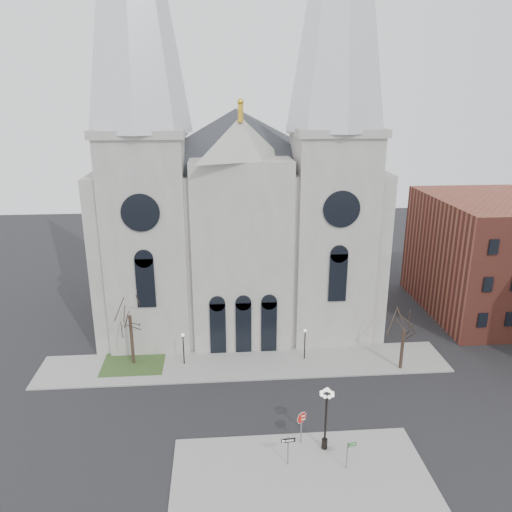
{
  "coord_description": "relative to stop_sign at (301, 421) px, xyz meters",
  "views": [
    {
      "loc": [
        -2.41,
        -32.53,
        25.39
      ],
      "look_at": [
        0.84,
        8.0,
        12.25
      ],
      "focal_mm": 35.0,
      "sensor_mm": 36.0,
      "label": 1
    }
  ],
  "objects": [
    {
      "name": "ground",
      "position": [
        -3.55,
        1.04,
        -2.04
      ],
      "size": [
        160.0,
        160.0,
        0.0
      ],
      "primitive_type": "plane",
      "color": "black",
      "rests_on": "ground"
    },
    {
      "name": "sidewalk_near",
      "position": [
        -0.55,
        -3.96,
        -1.97
      ],
      "size": [
        18.0,
        10.0,
        0.14
      ],
      "primitive_type": "cube",
      "color": "gray",
      "rests_on": "ground"
    },
    {
      "name": "sidewalk_far",
      "position": [
        -3.55,
        12.04,
        -1.97
      ],
      "size": [
        40.0,
        6.0,
        0.14
      ],
      "primitive_type": "cube",
      "color": "gray",
      "rests_on": "ground"
    },
    {
      "name": "grass_patch",
      "position": [
        -14.55,
        13.04,
        -1.95
      ],
      "size": [
        6.0,
        5.0,
        0.18
      ],
      "primitive_type": "cube",
      "color": "#29411B",
      "rests_on": "ground"
    },
    {
      "name": "cathedral",
      "position": [
        -3.55,
        23.9,
        16.44
      ],
      "size": [
        33.0,
        26.66,
        54.0
      ],
      "color": "gray",
      "rests_on": "ground"
    },
    {
      "name": "bg_building_brick",
      "position": [
        26.45,
        23.04,
        4.96
      ],
      "size": [
        14.0,
        18.0,
        14.0
      ],
      "primitive_type": "cube",
      "color": "brown",
      "rests_on": "ground"
    },
    {
      "name": "tree_left",
      "position": [
        -14.55,
        13.04,
        3.54
      ],
      "size": [
        3.2,
        3.2,
        7.5
      ],
      "color": "black",
      "rests_on": "ground"
    },
    {
      "name": "tree_right",
      "position": [
        11.45,
        10.04,
        2.42
      ],
      "size": [
        3.2,
        3.2,
        6.0
      ],
      "color": "black",
      "rests_on": "ground"
    },
    {
      "name": "ped_lamp_left",
      "position": [
        -9.55,
        12.54,
        0.29
      ],
      "size": [
        0.32,
        0.32,
        3.26
      ],
      "color": "black",
      "rests_on": "sidewalk_far"
    },
    {
      "name": "ped_lamp_right",
      "position": [
        2.45,
        12.54,
        0.29
      ],
      "size": [
        0.32,
        0.32,
        3.26
      ],
      "color": "black",
      "rests_on": "sidewalk_far"
    },
    {
      "name": "stop_sign",
      "position": [
        0.0,
        0.0,
        0.0
      ],
      "size": [
        0.95,
        0.24,
        2.69
      ],
      "rotation": [
        0.0,
        0.0,
        0.23
      ],
      "color": "slate",
      "rests_on": "sidewalk_near"
    },
    {
      "name": "globe_lamp",
      "position": [
        1.65,
        -0.82,
        1.37
      ],
      "size": [
        1.32,
        1.32,
        5.21
      ],
      "rotation": [
        0.0,
        0.0,
        0.2
      ],
      "color": "black",
      "rests_on": "sidewalk_near"
    },
    {
      "name": "one_way_sign",
      "position": [
        -1.33,
        -2.29,
        -0.34
      ],
      "size": [
        1.02,
        0.1,
        2.33
      ],
      "rotation": [
        0.0,
        0.0,
        0.06
      ],
      "color": "slate",
      "rests_on": "sidewalk_near"
    },
    {
      "name": "street_name_sign",
      "position": [
        2.83,
        -3.02,
        -0.61
      ],
      "size": [
        0.69,
        0.17,
        2.18
      ],
      "rotation": [
        0.0,
        0.0,
        0.18
      ],
      "color": "slate",
      "rests_on": "sidewalk_near"
    }
  ]
}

